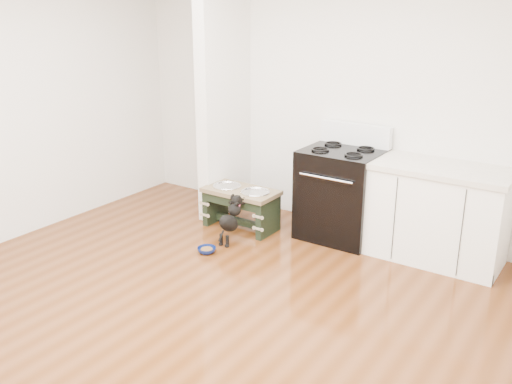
# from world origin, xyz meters

# --- Properties ---
(ground) EXTENTS (5.00, 5.00, 0.00)m
(ground) POSITION_xyz_m (0.00, 0.00, 0.00)
(ground) COLOR #4E270E
(ground) RESTS_ON ground
(room_shell) EXTENTS (5.00, 5.00, 5.00)m
(room_shell) POSITION_xyz_m (0.00, 0.00, 1.62)
(room_shell) COLOR silver
(room_shell) RESTS_ON ground
(partition_wall) EXTENTS (0.15, 0.80, 2.70)m
(partition_wall) POSITION_xyz_m (-1.18, 2.10, 1.35)
(partition_wall) COLOR silver
(partition_wall) RESTS_ON ground
(oven_range) EXTENTS (0.76, 0.69, 1.14)m
(oven_range) POSITION_xyz_m (0.25, 2.16, 0.48)
(oven_range) COLOR black
(oven_range) RESTS_ON ground
(cabinet_run) EXTENTS (1.24, 0.64, 0.91)m
(cabinet_run) POSITION_xyz_m (1.23, 2.18, 0.45)
(cabinet_run) COLOR white
(cabinet_run) RESTS_ON ground
(dog_feeder) EXTENTS (0.79, 0.42, 0.45)m
(dog_feeder) POSITION_xyz_m (-0.72, 1.77, 0.31)
(dog_feeder) COLOR black
(dog_feeder) RESTS_ON ground
(puppy) EXTENTS (0.14, 0.41, 0.48)m
(puppy) POSITION_xyz_m (-0.58, 1.40, 0.26)
(puppy) COLOR black
(puppy) RESTS_ON ground
(floor_bowl) EXTENTS (0.21, 0.21, 0.06)m
(floor_bowl) POSITION_xyz_m (-0.63, 1.06, 0.03)
(floor_bowl) COLOR #0B184F
(floor_bowl) RESTS_ON ground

